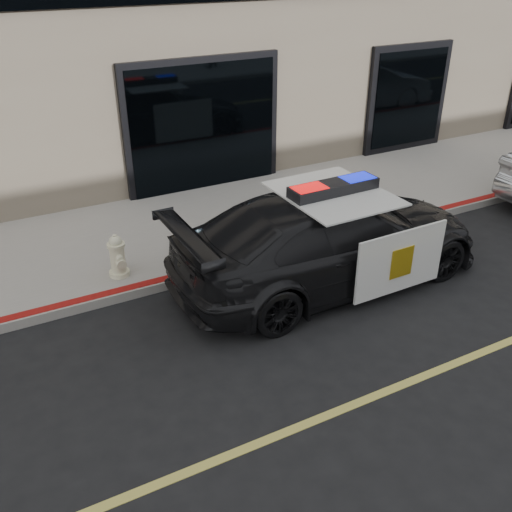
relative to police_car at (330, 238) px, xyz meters
name	(u,v)px	position (x,y,z in m)	size (l,w,h in m)	color
ground	(481,353)	(0.74, -2.56, -0.76)	(120.00, 120.00, 0.00)	black
sidewalk_n	(284,207)	(0.74, 2.69, -0.69)	(60.00, 3.50, 0.15)	gray
police_car	(330,238)	(0.00, 0.00, 0.00)	(2.45, 5.24, 1.70)	black
fire_hydrant	(118,257)	(-3.03, 1.46, -0.28)	(0.33, 0.45, 0.72)	#F8F7C4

